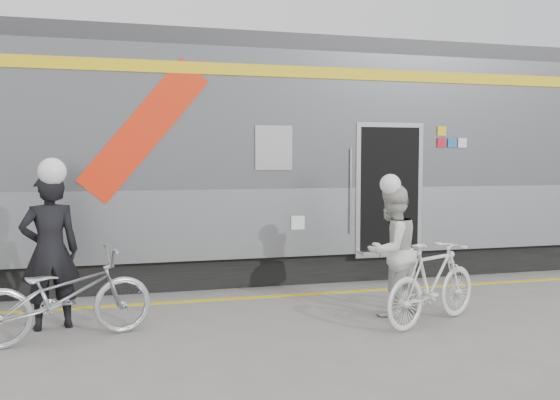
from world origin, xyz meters
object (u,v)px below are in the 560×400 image
object	(u,v)px
man	(50,251)
woman	(392,251)
bicycle_left	(64,295)
bicycle_right	(432,283)

from	to	relation	value
man	woman	xyz separation A→B (m)	(4.31, -0.46, -0.09)
man	bicycle_left	size ratio (longest dim) A/B	0.95
man	bicycle_left	xyz separation A→B (m)	(0.20, -0.55, -0.43)
man	bicycle_left	distance (m)	0.73
woman	bicycle_right	size ratio (longest dim) A/B	0.99
woman	bicycle_left	bearing A→B (deg)	-23.74
bicycle_left	woman	size ratio (longest dim) A/B	1.16
bicycle_left	bicycle_right	bearing A→B (deg)	-109.86
man	bicycle_left	bearing A→B (deg)	96.10
man	woman	world-z (taller)	man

